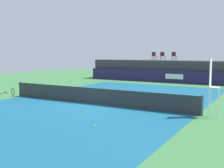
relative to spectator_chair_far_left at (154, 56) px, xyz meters
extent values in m
plane|color=#3D7A42|center=(2.15, -12.19, -2.69)|extent=(48.00, 48.00, 0.00)
cube|color=#16597A|center=(2.15, -15.19, -2.69)|extent=(12.00, 22.00, 0.00)
cube|color=#231E4C|center=(2.15, -1.69, -2.09)|extent=(18.00, 0.20, 1.20)
cube|color=white|center=(2.85, -1.80, -2.03)|extent=(1.80, 0.02, 0.50)
cube|color=#38383D|center=(2.15, 0.11, -1.59)|extent=(18.00, 2.80, 2.20)
cylinder|color=#561919|center=(0.22, 0.26, -0.27)|extent=(0.04, 0.04, 0.44)
cylinder|color=#561919|center=(-0.18, 0.29, -0.27)|extent=(0.04, 0.04, 0.44)
cylinder|color=#561919|center=(0.19, -0.14, -0.27)|extent=(0.04, 0.04, 0.44)
cylinder|color=#561919|center=(-0.21, -0.11, -0.27)|extent=(0.04, 0.04, 0.44)
cube|color=#561919|center=(0.01, 0.07, -0.04)|extent=(0.47, 0.47, 0.03)
cube|color=#561919|center=(-0.01, -0.13, 0.19)|extent=(0.44, 0.06, 0.42)
cylinder|color=#561919|center=(1.18, 0.22, -0.27)|extent=(0.04, 0.04, 0.44)
cylinder|color=#561919|center=(0.78, 0.20, -0.27)|extent=(0.04, 0.04, 0.44)
cylinder|color=#561919|center=(1.20, -0.19, -0.27)|extent=(0.04, 0.04, 0.44)
cylinder|color=#561919|center=(0.79, -0.20, -0.27)|extent=(0.04, 0.04, 0.44)
cube|color=#561919|center=(0.99, 0.01, -0.04)|extent=(0.46, 0.46, 0.03)
cube|color=#561919|center=(1.00, -0.20, 0.19)|extent=(0.44, 0.04, 0.42)
cylinder|color=#561919|center=(2.39, 0.45, -0.27)|extent=(0.04, 0.04, 0.44)
cylinder|color=#561919|center=(1.99, 0.47, -0.27)|extent=(0.04, 0.04, 0.44)
cylinder|color=#561919|center=(2.36, 0.04, -0.27)|extent=(0.04, 0.04, 0.44)
cylinder|color=#561919|center=(1.96, 0.07, -0.27)|extent=(0.04, 0.04, 0.44)
cube|color=#561919|center=(2.17, 0.26, -0.04)|extent=(0.47, 0.47, 0.03)
cube|color=#561919|center=(2.16, 0.05, 0.19)|extent=(0.44, 0.05, 0.42)
cylinder|color=white|center=(9.09, -15.39, -1.99)|extent=(0.04, 0.04, 1.40)
cylinder|color=white|center=(9.08, -14.99, -1.99)|extent=(0.04, 0.04, 1.40)
cylinder|color=white|center=(8.68, -15.40, -1.99)|extent=(0.04, 0.04, 1.40)
cylinder|color=white|center=(8.68, -14.99, -1.99)|extent=(0.04, 0.04, 1.40)
cube|color=white|center=(8.88, -15.19, -1.28)|extent=(0.45, 0.45, 0.03)
cube|color=white|center=(8.67, -15.20, -0.60)|extent=(0.03, 0.44, 1.33)
cube|color=#2D2D2D|center=(2.15, -15.19, -2.22)|extent=(12.40, 0.02, 0.95)
cylinder|color=#4C4C51|center=(-4.05, -15.19, -2.19)|extent=(0.10, 0.10, 1.00)
cylinder|color=#4C4C51|center=(8.35, -15.19, -2.19)|extent=(0.10, 0.10, 1.00)
cylinder|color=black|center=(2.46, -21.68, -1.16)|extent=(0.29, 0.13, 0.03)
torus|color=black|center=(2.56, -21.41, -1.16)|extent=(0.29, 0.13, 0.30)
sphere|color=#D8EA33|center=(4.98, -19.43, -2.66)|extent=(0.07, 0.07, 0.07)
camera|label=1|loc=(11.07, -28.63, 0.32)|focal=44.41mm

